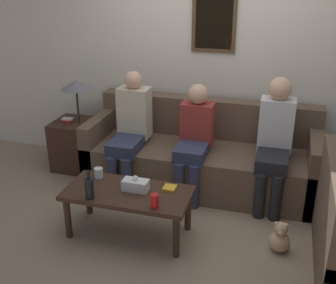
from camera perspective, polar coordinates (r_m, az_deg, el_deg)
name	(u,v)px	position (r m, az deg, el deg)	size (l,w,h in m)	color
ground_plane	(190,207)	(4.36, 2.98, -8.75)	(16.00, 16.00, 0.00)	gray
wall_back	(213,60)	(4.80, 6.13, 10.95)	(9.00, 0.08, 2.60)	silver
couch_main	(202,158)	(4.67, 4.57, -2.11)	(2.48, 0.89, 0.91)	brown
coffee_table	(128,197)	(3.80, -5.44, -7.45)	(1.13, 0.54, 0.44)	#382319
side_table_with_lamp	(76,140)	(5.14, -12.30, 0.28)	(0.49, 0.49, 1.09)	#382319
wine_bottle	(89,188)	(3.66, -10.60, -6.10)	(0.08, 0.08, 0.26)	black
drinking_glass	(99,173)	(4.01, -9.39, -4.15)	(0.08, 0.08, 0.10)	silver
book_stack	(170,188)	(3.78, 0.23, -6.24)	(0.11, 0.11, 0.02)	gold
soda_can	(155,201)	(3.49, -1.82, -7.97)	(0.07, 0.07, 0.12)	red
tissue_box	(136,185)	(3.75, -4.41, -5.80)	(0.23, 0.12, 0.15)	silver
person_left	(130,127)	(4.54, -5.11, 2.04)	(0.34, 0.66, 1.25)	#2D334C
person_middle	(195,136)	(4.37, 3.61, 0.79)	(0.34, 0.62, 1.17)	#2D334C
person_right	(275,138)	(4.30, 14.26, 0.58)	(0.34, 0.66, 1.29)	black
teddy_bear	(280,238)	(3.82, 14.90, -12.52)	(0.18, 0.18, 0.28)	tan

